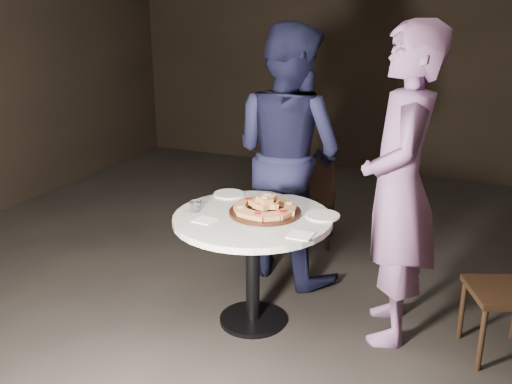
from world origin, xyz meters
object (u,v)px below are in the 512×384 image
water_glass (196,206)px  diner_teal (400,188)px  table (253,236)px  chair_far (311,193)px  focaccia_pile (266,206)px  diner_navy (288,154)px  serving_board (265,212)px

water_glass → diner_teal: (1.13, 0.29, 0.17)m
table → chair_far: size_ratio=1.56×
chair_far → diner_teal: diner_teal is taller
table → chair_far: bearing=91.7°
focaccia_pile → diner_teal: diner_teal is taller
chair_far → diner_navy: size_ratio=0.44×
table → focaccia_pile: 0.20m
table → diner_teal: size_ratio=0.67×
table → chair_far: chair_far is taller
focaccia_pile → diner_navy: diner_navy is taller
serving_board → diner_teal: (0.74, 0.16, 0.19)m
chair_far → diner_teal: size_ratio=0.43×
chair_far → diner_teal: 1.39m
serving_board → focaccia_pile: (0.00, -0.00, 0.04)m
serving_board → diner_navy: bearing=98.8°
serving_board → chair_far: chair_far is taller
focaccia_pile → water_glass: focaccia_pile is taller
diner_teal → water_glass: bearing=-87.9°
serving_board → water_glass: water_glass is taller
focaccia_pile → water_glass: bearing=-161.9°
diner_navy → diner_teal: (0.84, -0.52, 0.02)m
serving_board → table: bearing=-130.5°
serving_board → diner_teal: 0.78m
table → diner_navy: diner_navy is taller
focaccia_pile → water_glass: size_ratio=5.31×
chair_far → focaccia_pile: bearing=83.3°
table → diner_teal: bearing=15.7°
chair_far → diner_navy: (-0.02, -0.51, 0.44)m
table → focaccia_pile: size_ratio=3.20×
chair_far → serving_board: bearing=83.1°
serving_board → focaccia_pile: size_ratio=1.12×
focaccia_pile → diner_teal: size_ratio=0.21×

